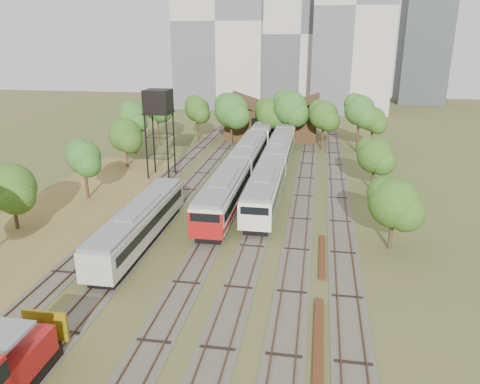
# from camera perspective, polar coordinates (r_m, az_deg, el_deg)

# --- Properties ---
(ground) EXTENTS (240.00, 240.00, 0.00)m
(ground) POSITION_cam_1_polar(r_m,az_deg,el_deg) (33.39, -4.70, -14.00)
(ground) COLOR #475123
(ground) RESTS_ON ground
(dry_grass_patch) EXTENTS (14.00, 60.00, 0.04)m
(dry_grass_patch) POSITION_cam_1_polar(r_m,az_deg,el_deg) (46.89, -24.12, -5.59)
(dry_grass_patch) COLOR brown
(dry_grass_patch) RESTS_ON ground
(tracks) EXTENTS (24.60, 80.00, 0.19)m
(tracks) POSITION_cam_1_polar(r_m,az_deg,el_deg) (55.74, 0.88, -0.11)
(tracks) COLOR #4C473D
(tracks) RESTS_ON ground
(railcar_red_set) EXTENTS (3.18, 34.57, 3.94)m
(railcar_red_set) POSITION_cam_1_polar(r_m,az_deg,el_deg) (56.92, -0.18, 2.45)
(railcar_red_set) COLOR black
(railcar_red_set) RESTS_ON ground
(railcar_green_set) EXTENTS (3.14, 52.08, 3.88)m
(railcar_green_set) POSITION_cam_1_polar(r_m,az_deg,el_deg) (67.24, 4.83, 4.90)
(railcar_green_set) COLOR black
(railcar_green_set) RESTS_ON ground
(railcar_rear) EXTENTS (3.04, 16.08, 3.76)m
(railcar_rear) POSITION_cam_1_polar(r_m,az_deg,el_deg) (83.19, 3.03, 7.57)
(railcar_rear) COLOR black
(railcar_rear) RESTS_ON ground
(old_grey_coach) EXTENTS (2.84, 18.00, 3.51)m
(old_grey_coach) POSITION_cam_1_polar(r_m,az_deg,el_deg) (42.84, -12.10, -3.79)
(old_grey_coach) COLOR black
(old_grey_coach) RESTS_ON ground
(water_tower) EXTENTS (3.30, 3.30, 11.40)m
(water_tower) POSITION_cam_1_polar(r_m,az_deg,el_deg) (61.25, -9.95, 10.54)
(water_tower) COLOR black
(water_tower) RESTS_ON ground
(rail_pile_near) EXTENTS (0.59, 8.89, 0.30)m
(rail_pile_near) POSITION_cam_1_polar(r_m,az_deg,el_deg) (30.62, 9.56, -17.26)
(rail_pile_near) COLOR #562D18
(rail_pile_near) RESTS_ON ground
(rail_pile_far) EXTENTS (0.51, 8.16, 0.27)m
(rail_pile_far) POSITION_cam_1_polar(r_m,az_deg,el_deg) (40.69, 9.99, -7.66)
(rail_pile_far) COLOR #562D18
(rail_pile_far) RESTS_ON ground
(maintenance_shed) EXTENTS (16.45, 11.55, 7.58)m
(maintenance_shed) POSITION_cam_1_polar(r_m,az_deg,el_deg) (86.87, 4.02, 8.64)
(maintenance_shed) COLOR #372414
(maintenance_shed) RESTS_ON ground
(tree_band_left) EXTENTS (6.78, 54.04, 8.05)m
(tree_band_left) POSITION_cam_1_polar(r_m,az_deg,el_deg) (54.65, -20.77, 3.63)
(tree_band_left) COLOR #382616
(tree_band_left) RESTS_ON ground
(tree_band_far) EXTENTS (37.63, 9.68, 9.23)m
(tree_band_far) POSITION_cam_1_polar(r_m,az_deg,el_deg) (78.66, 2.68, 9.94)
(tree_band_far) COLOR #382616
(tree_band_far) RESTS_ON ground
(tree_band_right) EXTENTS (5.77, 40.18, 7.25)m
(tree_band_right) POSITION_cam_1_polar(r_m,az_deg,el_deg) (56.22, 16.70, 4.10)
(tree_band_right) COLOR #382616
(tree_band_right) RESTS_ON ground
(tower_left) EXTENTS (22.00, 16.00, 42.00)m
(tower_left) POSITION_cam_1_polar(r_m,az_deg,el_deg) (124.79, -2.24, 20.05)
(tower_left) COLOR #BAAFA2
(tower_left) RESTS_ON ground
(tower_centre) EXTENTS (20.00, 18.00, 36.00)m
(tower_centre) POSITION_cam_1_polar(r_m,az_deg,el_deg) (127.28, 7.60, 18.53)
(tower_centre) COLOR #BBB5A9
(tower_centre) RESTS_ON ground
(tower_right) EXTENTS (18.00, 16.00, 48.00)m
(tower_right) POSITION_cam_1_polar(r_m,az_deg,el_deg) (119.51, 13.73, 21.07)
(tower_right) COLOR #BAAFA2
(tower_right) RESTS_ON ground
(tower_far_right) EXTENTS (12.00, 12.00, 28.00)m
(tower_far_right) POSITION_cam_1_polar(r_m,az_deg,el_deg) (139.80, 21.45, 15.82)
(tower_far_right) COLOR #3A3E41
(tower_far_right) RESTS_ON ground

